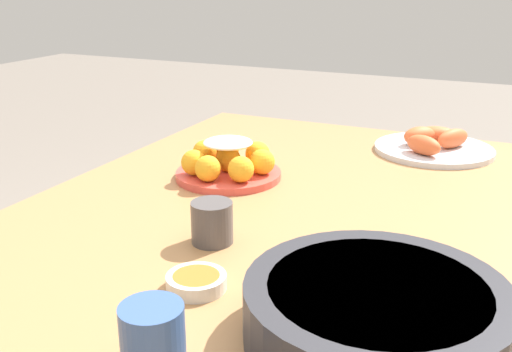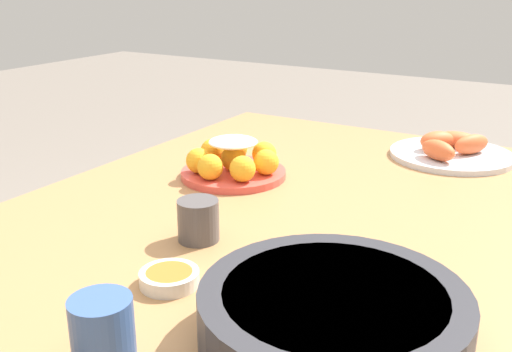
# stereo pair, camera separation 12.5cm
# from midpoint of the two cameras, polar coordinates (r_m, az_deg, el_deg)

# --- Properties ---
(dining_table) EXTENTS (1.43, 1.04, 0.73)m
(dining_table) POSITION_cam_midpoint_polar(r_m,az_deg,el_deg) (1.20, 0.01, -7.19)
(dining_table) COLOR #A87547
(dining_table) RESTS_ON ground_plane
(cake_plate) EXTENTS (0.24, 0.24, 0.09)m
(cake_plate) POSITION_cam_midpoint_polar(r_m,az_deg,el_deg) (1.35, -5.32, 1.19)
(cake_plate) COLOR #E04C42
(cake_plate) RESTS_ON dining_table
(serving_bowl) EXTENTS (0.34, 0.34, 0.08)m
(serving_bowl) POSITION_cam_midpoint_polar(r_m,az_deg,el_deg) (0.78, 6.78, -12.68)
(serving_bowl) COLOR #2D2D33
(serving_bowl) RESTS_ON dining_table
(sauce_bowl) EXTENTS (0.09, 0.09, 0.02)m
(sauce_bowl) POSITION_cam_midpoint_polar(r_m,az_deg,el_deg) (0.91, -9.71, -9.96)
(sauce_bowl) COLOR silver
(sauce_bowl) RESTS_ON dining_table
(seafood_platter) EXTENTS (0.30, 0.30, 0.06)m
(seafood_platter) POSITION_cam_midpoint_polar(r_m,az_deg,el_deg) (1.60, 14.42, 2.89)
(seafood_platter) COLOR silver
(seafood_platter) RESTS_ON dining_table
(cup_near) EXTENTS (0.07, 0.07, 0.07)m
(cup_near) POSITION_cam_midpoint_polar(r_m,az_deg,el_deg) (1.04, -7.67, -4.48)
(cup_near) COLOR #4C4747
(cup_near) RESTS_ON dining_table
(cup_far) EXTENTS (0.08, 0.08, 0.09)m
(cup_far) POSITION_cam_midpoint_polar(r_m,az_deg,el_deg) (0.74, -14.81, -15.01)
(cup_far) COLOR #38568E
(cup_far) RESTS_ON dining_table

